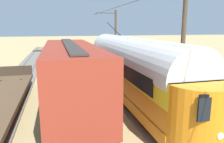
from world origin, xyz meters
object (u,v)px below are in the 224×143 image
(catenary_pole_mid_near, at_px, (182,47))
(boxcar_far_siding, at_px, (71,74))
(catenary_pole_foreground, at_px, (115,37))
(track_end_bumper, at_px, (63,61))
(switch_stand, at_px, (107,60))
(vintage_streetcar, at_px, (130,65))

(catenary_pole_mid_near, bearing_deg, boxcar_far_siding, -7.96)
(catenary_pole_foreground, distance_m, catenary_pole_mid_near, 15.85)
(catenary_pole_mid_near, xyz_separation_m, track_end_bumper, (6.85, -17.75, -3.35))
(boxcar_far_siding, relative_size, switch_stand, 9.64)
(catenary_pole_foreground, height_order, switch_stand, catenary_pole_foreground)
(vintage_streetcar, distance_m, switch_stand, 13.51)
(boxcar_far_siding, bearing_deg, vintage_streetcar, -160.46)
(catenary_pole_foreground, relative_size, switch_stand, 5.81)
(track_end_bumper, bearing_deg, switch_stand, 161.38)
(vintage_streetcar, relative_size, boxcar_far_siding, 1.54)
(switch_stand, bearing_deg, catenary_pole_foreground, -179.22)
(vintage_streetcar, bearing_deg, catenary_pole_mid_near, 135.74)
(catenary_pole_mid_near, distance_m, switch_stand, 16.17)
(boxcar_far_siding, xyz_separation_m, track_end_bumper, (0.00, -16.79, -1.76))
(catenary_pole_foreground, distance_m, switch_stand, 3.26)
(catenary_pole_mid_near, bearing_deg, switch_stand, -85.79)
(catenary_pole_foreground, height_order, track_end_bumper, catenary_pole_foreground)
(vintage_streetcar, relative_size, catenary_pole_foreground, 2.55)
(boxcar_far_siding, bearing_deg, track_end_bumper, -89.99)
(vintage_streetcar, xyz_separation_m, catenary_pole_foreground, (-2.55, -13.37, 1.48))
(vintage_streetcar, bearing_deg, boxcar_far_siding, 19.54)
(track_end_bumper, bearing_deg, catenary_pole_mid_near, 111.09)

